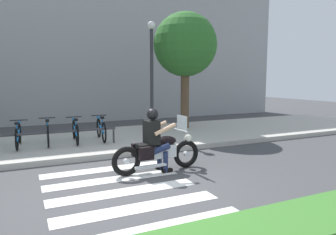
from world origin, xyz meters
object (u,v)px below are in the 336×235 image
Objects in this scene: bicycle_2 at (18,135)px; bike_rack at (34,135)px; bicycle_5 at (101,129)px; rider at (155,136)px; bicycle_4 at (75,131)px; bicycle_3 at (48,133)px; street_lamp at (152,67)px; tree_near_rack at (185,45)px; motorcycle at (158,151)px.

bicycle_2 is 0.37× the size of bike_rack.
rider is at bearing -83.22° from bicycle_5.
bicycle_2 is at bearing 125.56° from bike_rack.
bicycle_4 reaches higher than bike_rack.
bicycle_3 reaches higher than bicycle_2.
bicycle_5 is (1.59, -0.00, -0.00)m from bicycle_3.
bicycle_5 is 0.40× the size of street_lamp.
rider is at bearing -50.27° from bike_rack.
bicycle_2 is 1.03× the size of bicycle_3.
bicycle_3 is 6.04m from tree_near_rack.
bicycle_3 is 0.69m from bike_rack.
bicycle_4 is (-1.28, 3.43, 0.03)m from motorcycle.
tree_near_rack reaches higher than bike_rack.
bicycle_2 is 4.91m from street_lamp.
motorcycle is at bearing -69.57° from bicycle_4.
motorcycle is at bearing -49.38° from bike_rack.
bicycle_4 is (0.79, 0.00, -0.01)m from bicycle_3.
bicycle_2 is 1.01× the size of bicycle_4.
bicycle_2 reaches higher than bike_rack.
street_lamp is at bearing -165.69° from tree_near_rack.
bicycle_4 reaches higher than bicycle_2.
bicycle_5 is (-0.49, 3.43, 0.04)m from motorcycle.
rider is 4.44m from bicycle_2.
motorcycle is 1.27× the size of bicycle_4.
street_lamp is at bearing 69.51° from motorcycle.
bicycle_3 is 1.59m from bicycle_5.
rider is (-0.08, 0.00, 0.37)m from motorcycle.
bicycle_3 is at bearing -179.96° from bicycle_4.
bicycle_3 is at bearing 121.12° from motorcycle.
bicycle_4 is 0.37× the size of tree_near_rack.
bicycle_3 is 0.97× the size of bicycle_4.
street_lamp is at bearing 9.23° from bicycle_2.
tree_near_rack reaches higher than bicycle_2.
rider is 3.47m from bicycle_5.
bike_rack is 4.64m from street_lamp.
motorcycle reaches higher than bicycle_4.
street_lamp is (1.63, 4.15, 1.67)m from rider.
bicycle_3 reaches higher than bike_rack.
bicycle_4 is at bearing 109.29° from rider.
bicycle_5 is at bearing -162.75° from tree_near_rack.
tree_near_rack is at bearing 16.66° from bike_rack.
bicycle_4 is 0.79m from bicycle_5.
bicycle_5 is (0.79, -0.00, 0.01)m from bicycle_4.
rider reaches higher than bike_rack.
street_lamp is (2.04, 0.72, 2.00)m from bicycle_5.
bicycle_3 is at bearing 120.17° from rider.
tree_near_rack is at bearing 55.58° from motorcycle.
bicycle_2 is 6.74m from tree_near_rack.
bicycle_5 is at bearing -160.56° from street_lamp.
bicycle_3 is at bearing -167.84° from tree_near_rack.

